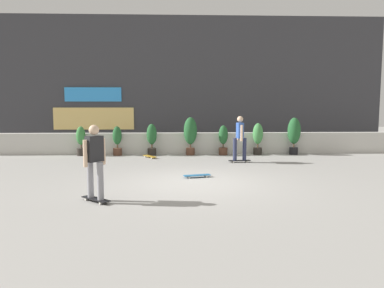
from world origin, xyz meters
The scene contains 14 objects.
ground_plane centered at (0.00, 0.00, 0.00)m, with size 48.00×48.00×0.00m, color #9E9B96.
planter_wall centered at (0.00, 6.00, 0.45)m, with size 18.00×0.40×0.90m, color beige.
building_backdrop centered at (-0.01, 10.00, 3.25)m, with size 20.00×2.08×6.50m.
potted_plant_0 centered at (-4.44, 5.55, 0.65)m, with size 0.37×0.37×1.21m.
potted_plant_1 centered at (-2.95, 5.55, 0.65)m, with size 0.37×0.37×1.21m.
potted_plant_2 centered at (-1.52, 5.55, 0.73)m, with size 0.42×0.42×1.31m.
potted_plant_3 centered at (0.09, 5.55, 0.93)m, with size 0.55×0.55×1.58m.
potted_plant_4 centered at (1.48, 5.55, 0.67)m, with size 0.39×0.39×1.24m.
potted_plant_5 centered at (2.94, 5.55, 0.75)m, with size 0.43×0.43×1.33m.
potted_plant_6 centered at (4.48, 5.55, 0.91)m, with size 0.54×0.54×1.56m.
skater_mid_plaza centered at (-2.26, -1.94, 0.94)m, with size 0.73×0.68×1.70m.
skater_by_wall_right centered at (1.83, 3.48, 0.94)m, with size 0.82×0.56×1.70m.
skateboard_near_camera centered at (0.12, 0.71, 0.06)m, with size 0.82×0.39×0.08m.
skateboard_aside centered at (-1.55, 4.77, 0.06)m, with size 0.61×0.77×0.08m.
Camera 1 is at (-0.46, -10.11, 2.15)m, focal length 35.24 mm.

